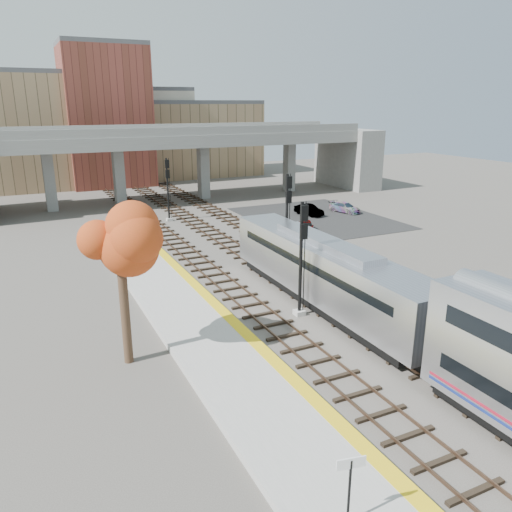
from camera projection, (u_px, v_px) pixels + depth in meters
name	position (u px, v px, depth m)	size (l,w,h in m)	color
ground	(379.00, 355.00, 25.29)	(160.00, 160.00, 0.00)	#47423D
platform	(249.00, 385.00, 22.24)	(4.50, 60.00, 0.35)	#9E9E99
yellow_strip	(286.00, 372.00, 22.97)	(0.70, 60.00, 0.01)	yellow
tracks	(279.00, 277.00, 36.42)	(10.70, 95.00, 0.25)	black
overpass	(188.00, 155.00, 64.37)	(54.00, 12.00, 9.50)	slate
buildings_far	(124.00, 131.00, 80.82)	(43.00, 21.00, 20.60)	#987D58
parking_lot	(317.00, 218.00, 55.19)	(14.00, 18.00, 0.04)	black
locomotive	(324.00, 271.00, 30.81)	(3.02, 19.05, 4.10)	#A8AAB2
signal_mast_near	(301.00, 261.00, 28.99)	(0.60, 0.64, 6.92)	#9E9E99
signal_mast_mid	(287.00, 220.00, 38.46)	(0.60, 0.64, 7.11)	#9E9E99
signal_mast_far	(168.00, 191.00, 52.84)	(0.60, 0.64, 6.72)	#9E9E99
station_sign	(350.00, 477.00, 14.30)	(0.89, 0.23, 2.27)	black
tree	(119.00, 240.00, 22.80)	(3.60, 3.60, 8.42)	#382619
car_a	(307.00, 226.00, 49.19)	(1.29, 3.22, 1.10)	#99999E
car_b	(309.00, 210.00, 56.22)	(1.29, 3.71, 1.22)	#99999E
car_c	(345.00, 207.00, 57.79)	(1.59, 3.91, 1.14)	#99999E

